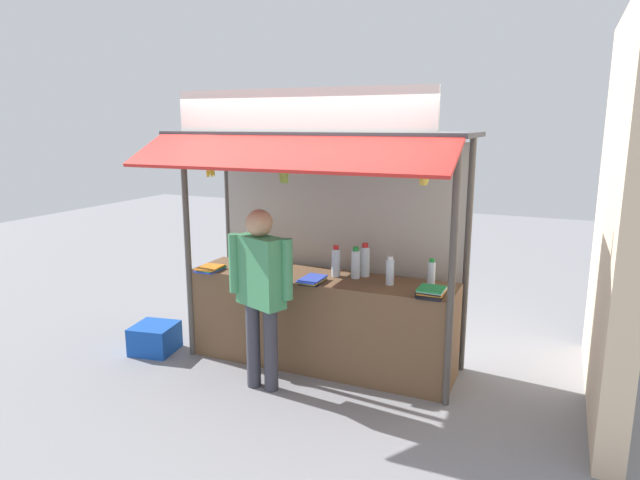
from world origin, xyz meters
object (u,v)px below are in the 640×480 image
Objects in this scene: water_bottle_back_right at (365,261)px; water_bottle_front_left at (356,264)px; water_bottle_center at (431,273)px; water_bottle_left at (390,271)px; water_bottle_far_right at (336,262)px; plastic_crate at (155,338)px; magazine_stack_back_left at (431,292)px; magazine_stack_rear_center at (210,268)px; vendor_person at (261,283)px; water_bottle_mid_right at (249,248)px; banana_bunch_rightmost at (284,174)px; banana_bunch_inner_right at (210,168)px; magazine_stack_far_left at (312,280)px; banana_bunch_inner_left at (424,177)px.

water_bottle_back_right is 0.11m from water_bottle_front_left.
water_bottle_left is at bearing -163.24° from water_bottle_center.
plastic_crate is at bearing -165.60° from water_bottle_far_right.
magazine_stack_rear_center is at bearing -179.06° from magazine_stack_back_left.
vendor_person is (-1.36, -0.46, 0.04)m from magazine_stack_back_left.
water_bottle_center is at bearing 1.78° from water_bottle_front_left.
magazine_stack_rear_center is (-0.17, -0.46, -0.13)m from water_bottle_mid_right.
banana_bunch_inner_right is at bearing -179.93° from banana_bunch_rightmost.
magazine_stack_rear_center is at bearing -167.26° from water_bottle_front_left.
water_bottle_left is 0.95× the size of banana_bunch_inner_right.
water_bottle_back_right is 1.12× the size of magazine_stack_far_left.
banana_bunch_inner_left is at bearing -17.85° from water_bottle_mid_right.
magazine_stack_far_left is 1.08m from magazine_stack_back_left.
magazine_stack_rear_center is (-1.40, -0.32, -0.12)m from water_bottle_front_left.
banana_bunch_inner_left is at bearing -34.00° from water_bottle_front_left.
water_bottle_back_right reaches higher than magazine_stack_far_left.
water_bottle_center is 0.89m from water_bottle_far_right.
magazine_stack_back_left is at bearing -19.95° from water_bottle_front_left.
water_bottle_left is at bearing 25.73° from banana_bunch_rightmost.
banana_bunch_inner_right reaches higher than water_bottle_far_right.
water_bottle_mid_right is 1.13× the size of banana_bunch_inner_right.
magazine_stack_far_left is at bearing -179.41° from magazine_stack_back_left.
water_bottle_far_right is at bearing 14.40° from plastic_crate.
water_bottle_left reaches higher than magazine_stack_back_left.
water_bottle_far_right is 0.99× the size of banana_bunch_rightmost.
water_bottle_left is at bearing -31.41° from water_bottle_back_right.
vendor_person reaches higher than water_bottle_far_right.
magazine_stack_rear_center is at bearing 134.04° from banana_bunch_inner_right.
water_bottle_back_right is (-0.64, 0.08, 0.03)m from water_bottle_center.
banana_bunch_rightmost is at bearing -122.24° from water_bottle_far_right.
water_bottle_back_right is 1.66m from banana_bunch_inner_right.
magazine_stack_rear_center is at bearing -164.07° from water_bottle_back_right.
magazine_stack_back_left reaches higher than magazine_stack_far_left.
banana_bunch_rightmost is at bearing -170.73° from magazine_stack_back_left.
magazine_stack_rear_center is at bearing -166.35° from water_bottle_far_right.
banana_bunch_inner_left is at bearing -0.01° from plastic_crate.
water_bottle_far_right is at bearing -97.86° from vendor_person.
vendor_person reaches higher than water_bottle_mid_right.
banana_bunch_inner_left is (1.95, -0.63, 0.86)m from water_bottle_mid_right.
vendor_person is (-0.40, -0.72, -0.06)m from water_bottle_far_right.
vendor_person is (-0.11, -0.25, -0.91)m from banana_bunch_rightmost.
water_bottle_back_right is 1.21× the size of water_bottle_left.
magazine_stack_far_left is 1.06× the size of banana_bunch_inner_left.
water_bottle_back_right reaches higher than water_bottle_far_right.
water_bottle_front_left reaches higher than water_bottle_left.
plastic_crate is at bearing -173.43° from magazine_stack_far_left.
banana_bunch_inner_right reaches higher than magazine_stack_back_left.
water_bottle_left is at bearing -6.38° from water_bottle_far_right.
vendor_person is (0.64, -0.88, -0.07)m from water_bottle_mid_right.
magazine_stack_back_left is (1.08, 0.01, 0.02)m from magazine_stack_far_left.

